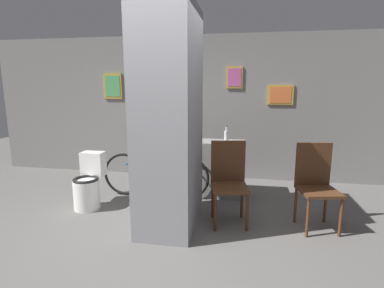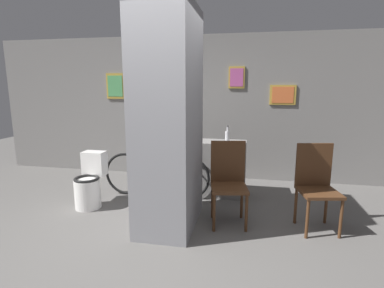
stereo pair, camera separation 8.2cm
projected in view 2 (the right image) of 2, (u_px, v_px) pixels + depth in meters
name	position (u px, v px, depth m)	size (l,w,h in m)	color
ground_plane	(156.00, 245.00, 3.26)	(14.00, 14.00, 0.00)	#5B5956
wall_back	(198.00, 108.00, 5.55)	(8.00, 0.09, 2.60)	gray
pillar_center	(169.00, 121.00, 3.53)	(0.67, 1.07, 2.60)	gray
counter_shelf	(208.00, 168.00, 4.72)	(1.15, 0.44, 0.86)	gray
toilet	(90.00, 184.00, 4.26)	(0.36, 0.52, 0.76)	white
chair_near_pillar	(228.00, 179.00, 3.73)	(0.50, 0.50, 1.02)	#4C2D19
chair_by_doorway	(316.00, 183.00, 3.57)	(0.51, 0.51, 1.02)	#4C2D19
bicycle	(156.00, 175.00, 4.62)	(1.68, 0.42, 0.73)	black
bottle_tall	(227.00, 136.00, 4.59)	(0.07, 0.07, 0.25)	silver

